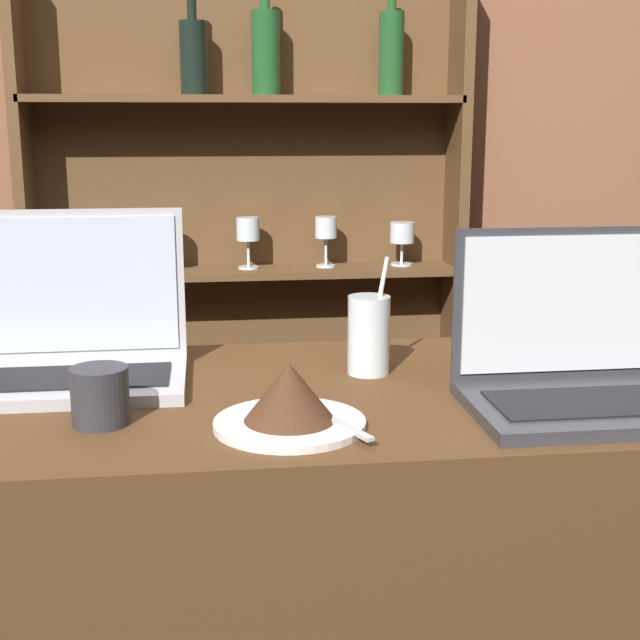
# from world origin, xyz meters

# --- Properties ---
(back_wall) EXTENTS (7.00, 0.06, 2.70)m
(back_wall) POSITION_xyz_m (0.00, 1.66, 1.35)
(back_wall) COLOR brown
(back_wall) RESTS_ON ground_plane
(back_shelf) EXTENTS (1.23, 0.18, 1.91)m
(back_shelf) POSITION_xyz_m (0.03, 1.58, 1.00)
(back_shelf) COLOR brown
(back_shelf) RESTS_ON ground_plane
(laptop_near) EXTENTS (0.31, 0.23, 0.26)m
(laptop_near) POSITION_xyz_m (-0.28, 0.39, 1.14)
(laptop_near) COLOR #ADADB2
(laptop_near) RESTS_ON bar_counter
(laptop_far) EXTENTS (0.35, 0.23, 0.24)m
(laptop_far) POSITION_xyz_m (0.43, 0.18, 1.14)
(laptop_far) COLOR #333338
(laptop_far) RESTS_ON bar_counter
(cake_plate) EXTENTS (0.20, 0.20, 0.09)m
(cake_plate) POSITION_xyz_m (0.01, 0.14, 1.12)
(cake_plate) COLOR silver
(cake_plate) RESTS_ON bar_counter
(water_glass) EXTENTS (0.07, 0.07, 0.19)m
(water_glass) POSITION_xyz_m (0.16, 0.37, 1.14)
(water_glass) COLOR silver
(water_glass) RESTS_ON bar_counter
(coffee_cup) EXTENTS (0.08, 0.08, 0.08)m
(coffee_cup) POSITION_xyz_m (-0.23, 0.18, 1.12)
(coffee_cup) COLOR #2D2D33
(coffee_cup) RESTS_ON bar_counter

